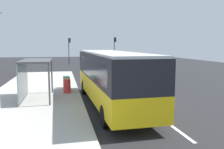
% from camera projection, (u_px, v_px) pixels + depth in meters
% --- Properties ---
extents(ground_plane, '(56.00, 92.00, 0.04)m').
position_uv_depth(ground_plane, '(100.00, 75.00, 29.36)').
color(ground_plane, '#262628').
extents(sidewalk_platform, '(6.20, 30.00, 0.18)m').
position_uv_depth(sidewalk_platform, '(34.00, 97.00, 16.39)').
color(sidewalk_platform, beige).
rests_on(sidewalk_platform, ground).
extents(lane_stripe_seg_0, '(0.16, 2.20, 0.01)m').
position_uv_depth(lane_stripe_seg_0, '(181.00, 133.00, 9.97)').
color(lane_stripe_seg_0, silver).
rests_on(lane_stripe_seg_0, ground).
extents(lane_stripe_seg_1, '(0.16, 2.20, 0.01)m').
position_uv_depth(lane_stripe_seg_1, '(142.00, 104.00, 14.83)').
color(lane_stripe_seg_1, silver).
rests_on(lane_stripe_seg_1, ground).
extents(lane_stripe_seg_2, '(0.16, 2.20, 0.01)m').
position_uv_depth(lane_stripe_seg_2, '(122.00, 89.00, 19.69)').
color(lane_stripe_seg_2, silver).
rests_on(lane_stripe_seg_2, ground).
extents(lane_stripe_seg_3, '(0.16, 2.20, 0.01)m').
position_uv_depth(lane_stripe_seg_3, '(110.00, 81.00, 24.55)').
color(lane_stripe_seg_3, silver).
rests_on(lane_stripe_seg_3, ground).
extents(lane_stripe_seg_4, '(0.16, 2.20, 0.01)m').
position_uv_depth(lane_stripe_seg_4, '(102.00, 75.00, 29.41)').
color(lane_stripe_seg_4, silver).
rests_on(lane_stripe_seg_4, ground).
extents(lane_stripe_seg_5, '(0.16, 2.20, 0.01)m').
position_uv_depth(lane_stripe_seg_5, '(96.00, 70.00, 34.26)').
color(lane_stripe_seg_5, silver).
rests_on(lane_stripe_seg_5, ground).
extents(lane_stripe_seg_6, '(0.16, 2.20, 0.01)m').
position_uv_depth(lane_stripe_seg_6, '(92.00, 67.00, 39.12)').
color(lane_stripe_seg_6, silver).
rests_on(lane_stripe_seg_6, ground).
extents(lane_stripe_seg_7, '(0.16, 2.20, 0.01)m').
position_uv_depth(lane_stripe_seg_7, '(89.00, 65.00, 43.98)').
color(lane_stripe_seg_7, silver).
rests_on(lane_stripe_seg_7, ground).
extents(bus, '(2.82, 11.08, 3.21)m').
position_uv_depth(bus, '(110.00, 75.00, 14.28)').
color(bus, yellow).
rests_on(bus, ground).
extents(white_van, '(2.06, 5.21, 2.30)m').
position_uv_depth(white_van, '(106.00, 60.00, 37.42)').
color(white_van, black).
rests_on(white_van, ground).
extents(sedan_near, '(1.87, 4.41, 1.52)m').
position_uv_depth(sedan_near, '(93.00, 57.00, 54.36)').
color(sedan_near, black).
rests_on(sedan_near, ground).
extents(sedan_far, '(1.94, 4.45, 1.52)m').
position_uv_depth(sedan_far, '(101.00, 61.00, 43.32)').
color(sedan_far, '#A51919').
rests_on(sedan_far, ground).
extents(recycling_bin_red, '(0.52, 0.52, 0.95)m').
position_uv_depth(recycling_bin_red, '(67.00, 86.00, 17.44)').
color(recycling_bin_red, red).
rests_on(recycling_bin_red, sidewalk_platform).
extents(recycling_bin_orange, '(0.52, 0.52, 0.95)m').
position_uv_depth(recycling_bin_orange, '(67.00, 85.00, 18.12)').
color(recycling_bin_orange, orange).
rests_on(recycling_bin_orange, sidewalk_platform).
extents(recycling_bin_blue, '(0.52, 0.52, 0.95)m').
position_uv_depth(recycling_bin_blue, '(67.00, 83.00, 18.80)').
color(recycling_bin_blue, blue).
rests_on(recycling_bin_blue, sidewalk_platform).
extents(recycling_bin_green, '(0.52, 0.52, 0.95)m').
position_uv_depth(recycling_bin_green, '(66.00, 82.00, 19.48)').
color(recycling_bin_green, green).
rests_on(recycling_bin_green, sidewalk_platform).
extents(traffic_light_near_side, '(0.49, 0.28, 5.11)m').
position_uv_depth(traffic_light_near_side, '(115.00, 46.00, 46.29)').
color(traffic_light_near_side, '#2D2D2D').
rests_on(traffic_light_near_side, ground).
extents(traffic_light_far_side, '(0.49, 0.28, 4.95)m').
position_uv_depth(traffic_light_far_side, '(69.00, 47.00, 45.34)').
color(traffic_light_far_side, '#2D2D2D').
rests_on(traffic_light_far_side, ground).
extents(bus_shelter, '(1.80, 4.00, 2.50)m').
position_uv_depth(bus_shelter, '(31.00, 69.00, 15.23)').
color(bus_shelter, '#4C4C51').
rests_on(bus_shelter, sidewalk_platform).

